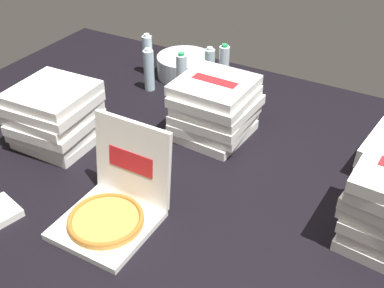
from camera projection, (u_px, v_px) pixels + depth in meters
ground_plane at (190, 187)px, 2.05m from camera, size 3.20×2.40×0.02m
open_pizza_box at (114, 204)px, 1.83m from camera, size 0.34×0.40×0.37m
pizza_stack_center_far at (55, 116)px, 2.24m from camera, size 0.38×0.39×0.28m
pizza_stack_left_mid at (215, 109)px, 2.29m from camera, size 0.38×0.38×0.29m
ice_bucket at (185, 66)px, 2.87m from camera, size 0.33×0.33×0.13m
water_bottle_0 at (224, 66)px, 2.73m from camera, size 0.06×0.06×0.25m
water_bottle_1 at (182, 75)px, 2.64m from camera, size 0.06×0.06×0.25m
water_bottle_2 at (209, 69)px, 2.70m from camera, size 0.06×0.06×0.25m
water_bottle_3 at (148, 55)px, 2.86m from camera, size 0.06×0.06×0.25m
water_bottle_4 at (149, 70)px, 2.69m from camera, size 0.06×0.06×0.25m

